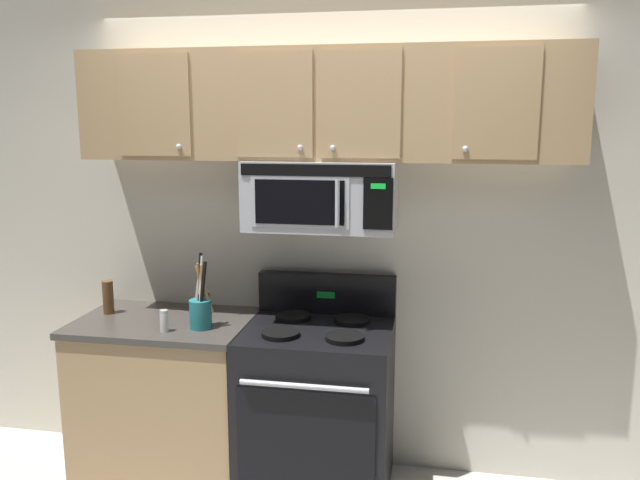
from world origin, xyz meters
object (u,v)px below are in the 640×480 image
(pepper_mill, at_px, (108,297))
(spice_jar, at_px, (206,303))
(over_range_microwave, at_px, (322,195))
(salt_shaker, at_px, (164,321))
(stove_range, at_px, (318,407))
(utensil_crock_teal, at_px, (201,307))

(pepper_mill, xyz_separation_m, spice_jar, (0.52, 0.11, -0.04))
(over_range_microwave, distance_m, salt_shaker, 1.02)
(pepper_mill, bearing_deg, over_range_microwave, 3.18)
(stove_range, height_order, utensil_crock_teal, utensil_crock_teal)
(utensil_crock_teal, relative_size, spice_jar, 3.61)
(stove_range, distance_m, over_range_microwave, 1.11)
(utensil_crock_teal, distance_m, spice_jar, 0.28)
(utensil_crock_teal, distance_m, salt_shaker, 0.19)
(over_range_microwave, height_order, salt_shaker, over_range_microwave)
(stove_range, height_order, spice_jar, stove_range)
(spice_jar, bearing_deg, pepper_mill, -167.91)
(utensil_crock_teal, bearing_deg, salt_shaker, -151.38)
(pepper_mill, relative_size, spice_jar, 1.70)
(stove_range, distance_m, utensil_crock_teal, 0.81)
(stove_range, bearing_deg, pepper_mill, 177.54)
(pepper_mill, bearing_deg, spice_jar, 12.09)
(utensil_crock_teal, bearing_deg, stove_range, 9.36)
(pepper_mill, bearing_deg, stove_range, -2.46)
(over_range_microwave, height_order, spice_jar, over_range_microwave)
(over_range_microwave, xyz_separation_m, pepper_mill, (-1.18, -0.07, -0.58))
(salt_shaker, bearing_deg, over_range_microwave, 21.89)
(stove_range, xyz_separation_m, salt_shaker, (-0.75, -0.19, 0.49))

